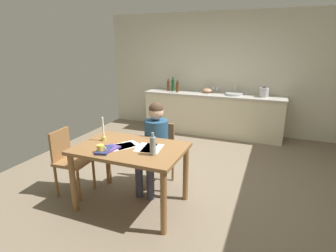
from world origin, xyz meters
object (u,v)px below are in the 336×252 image
object	(u,v)px
wine_glass_near_sink	(217,88)
chair_at_table	(159,151)
bottle_wine_red	(177,87)
candlestick	(103,134)
person_seated	(154,141)
wine_glass_back_left	(208,87)
bottle_oil	(168,86)
book_magazine	(104,150)
mixing_bowl	(207,91)
sink_unit	(234,94)
wine_glass_by_kettle	(213,88)
wine_bottle_on_table	(153,146)
chair_side_empty	(70,159)
bottle_vinegar	(173,85)
book_cookery	(109,149)
dining_table	(130,156)
coffee_mug	(101,149)
stovetop_kettle	(264,92)

from	to	relation	value
wine_glass_near_sink	chair_at_table	bearing A→B (deg)	-95.32
bottle_wine_red	candlestick	bearing A→B (deg)	-87.91
person_seated	wine_glass_back_left	size ratio (longest dim) A/B	7.76
bottle_oil	book_magazine	bearing A→B (deg)	-80.42
person_seated	candlestick	bearing A→B (deg)	-138.18
person_seated	mixing_bowl	distance (m)	2.73
candlestick	book_magazine	bearing A→B (deg)	-54.90
chair_at_table	sink_unit	size ratio (longest dim) A/B	2.39
bottle_oil	mixing_bowl	xyz separation A→B (m)	(0.89, 0.09, -0.07)
wine_glass_by_kettle	person_seated	bearing A→B (deg)	-93.01
wine_bottle_on_table	wine_glass_back_left	distance (m)	3.44
chair_side_empty	wine_glass_back_left	size ratio (longest dim) A/B	5.63
candlestick	bottle_wine_red	size ratio (longest dim) A/B	1.09
chair_at_table	book_magazine	distance (m)	0.98
wine_glass_by_kettle	chair_side_empty	bearing A→B (deg)	-108.54
person_seated	wine_glass_back_left	bearing A→B (deg)	89.41
chair_at_table	bottle_vinegar	bearing A→B (deg)	106.51
bottle_oil	wine_glass_by_kettle	size ratio (longest dim) A/B	1.80
wine_glass_back_left	book_magazine	bearing A→B (deg)	-94.96
book_cookery	book_magazine	bearing A→B (deg)	-94.84
mixing_bowl	wine_glass_near_sink	xyz separation A→B (m)	(0.21, 0.09, 0.06)
book_magazine	wine_glass_by_kettle	bearing A→B (deg)	69.59
dining_table	person_seated	world-z (taller)	person_seated
book_cookery	sink_unit	bearing A→B (deg)	86.05
coffee_mug	candlestick	world-z (taller)	candlestick
stovetop_kettle	book_magazine	bearing A→B (deg)	-113.87
book_magazine	bottle_vinegar	xyz separation A→B (m)	(-0.47, 3.41, 0.25)
wine_glass_back_left	book_cookery	bearing A→B (deg)	-94.73
candlestick	book_cookery	distance (m)	0.34
wine_bottle_on_table	stovetop_kettle	distance (m)	3.41
chair_at_table	bottle_vinegar	world-z (taller)	bottle_vinegar
coffee_mug	bottle_wine_red	bearing A→B (deg)	95.30
person_seated	bottle_vinegar	world-z (taller)	bottle_vinegar
coffee_mug	sink_unit	world-z (taller)	sink_unit
wine_bottle_on_table	person_seated	bearing A→B (deg)	113.47
chair_side_empty	bottle_oil	size ratio (longest dim) A/B	3.12
chair_side_empty	candlestick	xyz separation A→B (m)	(0.48, 0.10, 0.37)
bottle_wine_red	mixing_bowl	bearing A→B (deg)	13.92
bottle_wine_red	wine_bottle_on_table	bearing A→B (deg)	-74.67
book_magazine	mixing_bowl	xyz separation A→B (m)	(0.32, 3.46, 0.17)
bottle_oil	candlestick	bearing A→B (deg)	-83.38
wine_glass_back_left	stovetop_kettle	bearing A→B (deg)	-7.16
candlestick	sink_unit	xyz separation A→B (m)	(1.12, 3.09, 0.07)
book_cookery	dining_table	bearing A→B (deg)	51.99
bottle_oil	bottle_vinegar	xyz separation A→B (m)	(0.10, 0.04, 0.02)
wine_glass_by_kettle	bottle_wine_red	bearing A→B (deg)	-161.87
book_cookery	wine_glass_back_left	size ratio (longest dim) A/B	1.45
person_seated	wine_bottle_on_table	distance (m)	0.71
person_seated	bottle_vinegar	bearing A→B (deg)	105.65
wine_bottle_on_table	bottle_oil	world-z (taller)	bottle_oil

